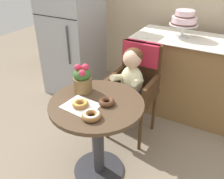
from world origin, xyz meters
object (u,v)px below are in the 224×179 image
Objects in this scene: refrigerator at (72,29)px; wicker_chair at (137,76)px; donut_mid at (80,104)px; tiered_cake_stand at (184,20)px; flower_vase at (82,78)px; seated_child at (130,79)px; donut_side at (91,115)px; donut_front at (107,102)px; cafe_table at (97,125)px.

wicker_chair is at bearing -20.63° from refrigerator.
wicker_chair reaches higher than donut_mid.
flower_vase is at bearing -110.44° from tiered_cake_stand.
flower_vase is at bearing 120.41° from donut_mid.
seated_child is 3.08× the size of flower_vase.
seated_child is 0.52m from flower_vase.
donut_side is at bearing -48.71° from refrigerator.
donut_front is at bearing -43.83° from refrigerator.
wicker_chair is 0.88m from donut_side.
donut_mid is at bearing -50.85° from refrigerator.
tiered_cake_stand reaches higher than cafe_table.
seated_child is at bearing -88.51° from wicker_chair.
donut_front and donut_mid have the same top height.
wicker_chair is 1.31× the size of seated_child.
seated_child is at bearing 64.77° from flower_vase.
donut_mid is (-0.10, -0.80, 0.10)m from wicker_chair.
cafe_table is 0.75× the size of wicker_chair.
donut_front is at bearing -16.14° from flower_vase.
wicker_chair is at bearing 93.33° from donut_side.
seated_child is at bearing 87.41° from cafe_table.
refrigerator is at bearing -171.34° from tiered_cake_stand.
flower_vase is 1.31m from tiered_cake_stand.
refrigerator is at bearing 129.15° from donut_mid.
donut_mid is at bearing -141.82° from donut_front.
donut_mid is (-0.10, -0.64, 0.06)m from seated_child.
cafe_table is 0.42× the size of refrigerator.
cafe_table is 5.94× the size of donut_mid.
refrigerator reaches higher than flower_vase.
cafe_table is 1.45m from tiered_cake_stand.
donut_side is (0.15, -0.08, 0.00)m from donut_mid.
cafe_table is at bearing -46.33° from refrigerator.
donut_front is at bearing 38.18° from donut_mid.
refrigerator reaches higher than cafe_table.
donut_mid is at bearing -98.52° from seated_child.
tiered_cake_stand reaches higher than seated_child.
donut_front is 1.00× the size of donut_mid.
tiered_cake_stand is (0.26, 1.30, 0.58)m from cafe_table.
cafe_table is at bearing 54.87° from donut_mid.
seated_child is 0.43× the size of refrigerator.
donut_front is at bearing -84.07° from seated_child.
flower_vase is (-0.26, 0.27, 0.09)m from donut_side.
wicker_chair is 7.04× the size of donut_side.
seated_child is (0.00, -0.16, 0.04)m from wicker_chair.
donut_side is at bearing -90.96° from donut_front.
flower_vase is 0.14× the size of refrigerator.
donut_mid is at bearing -125.13° from cafe_table.
tiered_cake_stand is 0.18× the size of refrigerator.
wicker_chair is 1.17m from refrigerator.
seated_child is 5.99× the size of donut_mid.
donut_mid is at bearing 151.55° from donut_side.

